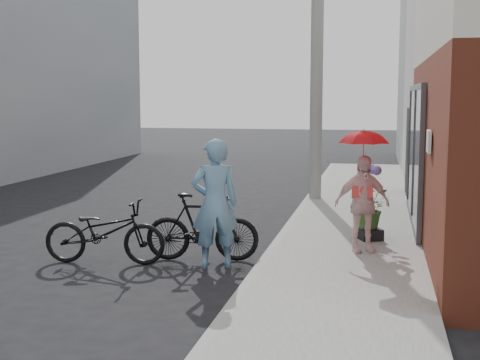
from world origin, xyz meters
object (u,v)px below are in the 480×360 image
(bike_left, at_px, (105,232))
(kimono_woman, at_px, (362,204))
(officer, at_px, (215,204))
(bike_right, at_px, (202,227))
(planter, at_px, (370,234))
(utility_pole, at_px, (317,47))

(bike_left, relative_size, kimono_woman, 1.24)
(officer, bearing_deg, bike_right, -73.49)
(bike_left, xyz_separation_m, bike_right, (1.34, 0.47, 0.03))
(bike_left, bearing_deg, kimono_woman, -79.68)
(bike_right, bearing_deg, officer, -149.42)
(bike_right, xyz_separation_m, planter, (2.42, 1.43, -0.29))
(planter, bearing_deg, officer, -140.17)
(bike_left, bearing_deg, planter, -68.67)
(bike_left, height_order, bike_right, bike_right)
(bike_left, relative_size, bike_right, 1.07)
(officer, height_order, planter, officer)
(officer, relative_size, planter, 5.37)
(kimono_woman, xyz_separation_m, planter, (0.12, 0.87, -0.63))
(officer, xyz_separation_m, planter, (2.14, 1.78, -0.71))
(officer, relative_size, bike_right, 1.10)
(officer, distance_m, kimono_woman, 2.22)
(utility_pole, xyz_separation_m, kimono_woman, (1.18, -5.13, -2.66))
(utility_pole, height_order, kimono_woman, utility_pole)
(officer, distance_m, bike_right, 0.61)
(bike_right, relative_size, planter, 4.88)
(utility_pole, height_order, bike_right, utility_pole)
(bike_right, height_order, kimono_woman, kimono_woman)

